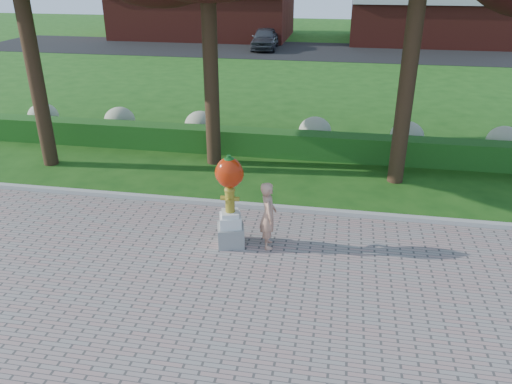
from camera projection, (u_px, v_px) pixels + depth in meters
ground at (236, 276)px, 10.05m from camera, size 100.00×100.00×0.00m
curb at (261, 207)px, 12.69m from camera, size 40.00×0.18×0.15m
lawn_hedge at (282, 144)px, 16.13m from camera, size 24.00×0.70×0.80m
hydrangea_row at (302, 131)px, 16.87m from camera, size 20.10×1.10×0.99m
street at (320, 51)px, 35.05m from camera, size 50.00×8.00×0.02m
hydrant_sculpture at (230, 199)px, 10.64m from camera, size 0.70×0.70×2.11m
woman at (268, 215)px, 10.73m from camera, size 0.49×0.63×1.52m
parked_car at (265, 38)px, 35.56m from camera, size 1.97×4.42×1.48m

